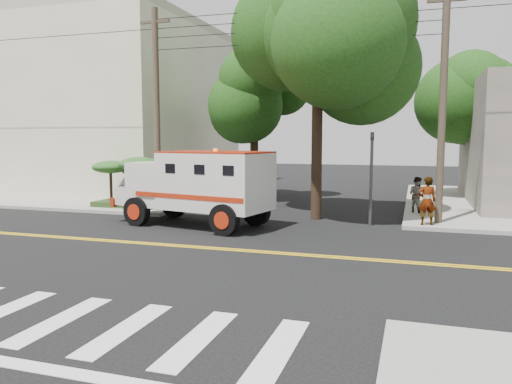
% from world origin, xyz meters
% --- Properties ---
extents(ground, '(100.00, 100.00, 0.00)m').
position_xyz_m(ground, '(0.00, 0.00, 0.00)').
color(ground, black).
rests_on(ground, ground).
extents(sidewalk_nw, '(17.00, 17.00, 0.15)m').
position_xyz_m(sidewalk_nw, '(-13.50, 13.50, 0.07)').
color(sidewalk_nw, gray).
rests_on(sidewalk_nw, ground).
extents(building_left, '(16.00, 14.00, 10.00)m').
position_xyz_m(building_left, '(-15.50, 15.00, 5.15)').
color(building_left, beige).
rests_on(building_left, sidewalk_nw).
extents(utility_pole_left, '(0.28, 0.28, 9.00)m').
position_xyz_m(utility_pole_left, '(-5.60, 6.00, 4.50)').
color(utility_pole_left, '#382D23').
rests_on(utility_pole_left, ground).
extents(utility_pole_right, '(0.28, 0.28, 9.00)m').
position_xyz_m(utility_pole_right, '(6.30, 6.20, 4.50)').
color(utility_pole_right, '#382D23').
rests_on(utility_pole_right, ground).
extents(tree_main, '(6.08, 5.70, 9.85)m').
position_xyz_m(tree_main, '(1.94, 6.21, 7.20)').
color(tree_main, black).
rests_on(tree_main, ground).
extents(tree_left, '(4.48, 4.20, 7.70)m').
position_xyz_m(tree_left, '(-2.68, 11.79, 5.73)').
color(tree_left, black).
rests_on(tree_left, ground).
extents(tree_right, '(4.80, 4.50, 8.20)m').
position_xyz_m(tree_right, '(8.84, 15.77, 6.09)').
color(tree_right, black).
rests_on(tree_right, ground).
extents(traffic_signal, '(0.15, 0.18, 3.60)m').
position_xyz_m(traffic_signal, '(3.80, 5.60, 2.23)').
color(traffic_signal, '#3F3F42').
rests_on(traffic_signal, ground).
extents(accessibility_sign, '(0.45, 0.10, 2.02)m').
position_xyz_m(accessibility_sign, '(-6.20, 6.17, 1.37)').
color(accessibility_sign, '#3F3F42').
rests_on(accessibility_sign, ground).
extents(palm_planter, '(3.52, 2.63, 2.36)m').
position_xyz_m(palm_planter, '(-7.44, 6.62, 1.65)').
color(palm_planter, '#1E3314').
rests_on(palm_planter, sidewalk_nw).
extents(armored_truck, '(6.67, 3.58, 2.88)m').
position_xyz_m(armored_truck, '(-2.51, 3.50, 1.64)').
color(armored_truck, silver).
rests_on(armored_truck, ground).
extents(pedestrian_a, '(0.73, 0.56, 1.81)m').
position_xyz_m(pedestrian_a, '(5.85, 5.50, 1.06)').
color(pedestrian_a, gray).
rests_on(pedestrian_a, sidewalk_ne).
extents(pedestrian_b, '(0.96, 0.93, 1.55)m').
position_xyz_m(pedestrian_b, '(5.50, 8.69, 0.93)').
color(pedestrian_b, gray).
rests_on(pedestrian_b, sidewalk_ne).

